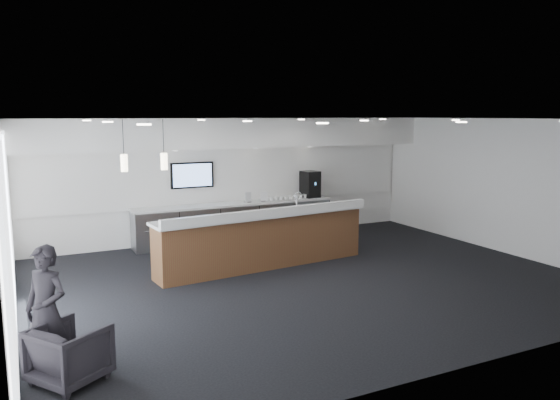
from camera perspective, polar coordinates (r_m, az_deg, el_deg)
name	(u,v)px	position (r m, az deg, el deg)	size (l,w,h in m)	color
ground	(308,280)	(10.39, 2.91, -8.35)	(10.00, 10.00, 0.00)	black
ceiling	(309,119)	(9.92, 3.04, 8.44)	(10.00, 8.00, 0.02)	black
back_wall	(230,179)	(13.64, -5.25, 2.22)	(10.00, 0.02, 3.00)	white
left_wall	(5,225)	(8.80, -26.80, -2.39)	(0.02, 8.00, 3.00)	white
right_wall	(503,186)	(13.21, 22.28, 1.37)	(0.02, 8.00, 3.00)	white
soffit_bulkhead	(236,133)	(13.14, -4.61, 7.00)	(10.00, 0.90, 0.70)	white
alcove_panel	(230,175)	(13.61, -5.21, 2.62)	(9.80, 0.06, 1.40)	white
window_blinds_wall	(8,225)	(8.80, -26.54, -2.38)	(0.04, 7.36, 2.55)	silver
back_credenza	(236,222)	(13.47, -4.64, -2.26)	(5.06, 0.66, 0.95)	gray
wall_tv	(192,175)	(13.22, -9.16, 2.58)	(1.05, 0.08, 0.62)	black
pendant_left	(167,162)	(9.80, -11.71, 3.87)	(0.12, 0.12, 0.30)	#FFEFC6
pendant_right	(127,164)	(9.65, -15.74, 3.65)	(0.12, 0.12, 0.30)	#FFEFC6
ceiling_can_lights	(309,121)	(9.92, 3.04, 8.27)	(7.00, 5.00, 0.02)	white
service_counter	(263,239)	(11.11, -1.75, -4.11)	(4.64, 1.23, 1.49)	brown
coffee_machine	(310,184)	(14.22, 3.16, 1.66)	(0.44, 0.54, 0.68)	black
info_sign_left	(248,197)	(13.40, -3.35, 0.29)	(0.18, 0.02, 0.25)	silver
info_sign_right	(264,196)	(13.56, -1.68, 0.37)	(0.18, 0.02, 0.24)	silver
armchair	(70,354)	(6.99, -21.12, -14.75)	(0.73, 0.76, 0.69)	black
lounge_guest	(46,310)	(7.17, -23.22, -10.52)	(0.57, 0.38, 1.56)	black
cup_0	(305,196)	(14.10, 2.67, 0.42)	(0.11, 0.11, 0.10)	white
cup_1	(301,196)	(14.03, 2.17, 0.38)	(0.11, 0.11, 0.10)	white
cup_2	(296,197)	(13.97, 1.66, 0.34)	(0.11, 0.11, 0.10)	white
cup_3	(291,197)	(13.90, 1.15, 0.31)	(0.11, 0.11, 0.10)	white
cup_4	(286,197)	(13.84, 0.64, 0.27)	(0.11, 0.11, 0.10)	white
cup_5	(281,198)	(13.78, 0.12, 0.23)	(0.11, 0.11, 0.10)	white
cup_6	(276,198)	(13.72, -0.41, 0.19)	(0.11, 0.11, 0.10)	white
cup_7	(271,199)	(13.66, -0.93, 0.15)	(0.11, 0.11, 0.10)	white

